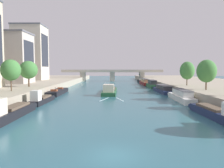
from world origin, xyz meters
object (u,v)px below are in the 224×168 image
at_px(moored_boat_right_end, 181,96).
at_px(moored_boat_right_midway, 151,84).
at_px(barge_midriver, 109,90).
at_px(moored_boat_right_near, 163,89).
at_px(moored_boat_left_near, 9,112).
at_px(tree_left_nearest, 10,70).
at_px(tree_right_distant, 206,71).
at_px(moored_boat_right_lone, 140,81).
at_px(tree_right_far, 187,71).
at_px(tree_left_past_mid, 28,70).
at_px(moored_boat_right_second, 144,82).
at_px(moored_boat_left_downstream, 58,92).
at_px(moored_boat_right_far, 216,113).
at_px(moored_boat_left_gap_after, 41,99).
at_px(bridge_far, 112,74).

height_order(moored_boat_right_end, moored_boat_right_midway, moored_boat_right_midway).
xyz_separation_m(barge_midriver, moored_boat_right_near, (16.09, 2.92, 0.08)).
bearing_deg(barge_midriver, moored_boat_left_near, -114.03).
height_order(tree_left_nearest, tree_right_distant, tree_right_distant).
height_order(barge_midriver, moored_boat_right_near, barge_midriver).
relative_size(moored_boat_right_lone, tree_right_far, 1.56).
bearing_deg(moored_boat_right_near, tree_left_past_mid, -167.92).
bearing_deg(moored_boat_right_second, barge_midriver, -114.38).
relative_size(moored_boat_left_downstream, moored_boat_right_far, 1.09).
xyz_separation_m(moored_boat_right_end, tree_right_far, (5.99, 13.61, 5.50)).
relative_size(moored_boat_left_near, moored_boat_right_end, 0.94).
relative_size(moored_boat_right_lone, tree_left_nearest, 1.58).
distance_m(moored_boat_right_far, moored_boat_right_midway, 49.79).
xyz_separation_m(moored_boat_left_gap_after, tree_left_nearest, (-7.01, 1.82, 5.93)).
distance_m(barge_midriver, moored_boat_right_midway, 24.38).
xyz_separation_m(moored_boat_right_end, bridge_far, (-15.20, 75.21, 3.13)).
height_order(moored_boat_right_midway, tree_right_distant, tree_right_distant).
distance_m(moored_boat_right_near, moored_boat_right_second, 30.95).
bearing_deg(moored_boat_right_far, moored_boat_right_end, 88.20).
relative_size(moored_boat_right_lone, bridge_far, 0.18).
height_order(moored_boat_right_lone, bridge_far, bridge_far).
height_order(moored_boat_right_midway, tree_left_past_mid, tree_left_past_mid).
distance_m(tree_right_distant, bridge_far, 77.24).
height_order(moored_boat_left_near, tree_left_nearest, tree_left_nearest).
relative_size(moored_boat_right_near, tree_left_nearest, 2.38).
relative_size(moored_boat_left_gap_after, moored_boat_right_midway, 0.83).
bearing_deg(moored_boat_right_far, tree_left_past_mid, 144.66).
xyz_separation_m(moored_boat_left_gap_after, moored_boat_right_end, (29.77, 3.46, 0.22)).
xyz_separation_m(moored_boat_left_downstream, moored_boat_right_lone, (30.07, 51.61, 0.07)).
bearing_deg(bridge_far, moored_boat_left_downstream, -103.72).
bearing_deg(moored_boat_right_midway, moored_boat_right_near, -88.45).
bearing_deg(tree_left_nearest, moored_boat_left_near, -65.35).
height_order(barge_midriver, moored_boat_left_downstream, barge_midriver).
xyz_separation_m(barge_midriver, moored_boat_left_gap_after, (-13.77, -17.62, -0.01)).
distance_m(tree_left_past_mid, bridge_far, 69.74).
xyz_separation_m(moored_boat_left_near, moored_boat_right_far, (29.28, -0.13, -0.12)).
xyz_separation_m(moored_boat_left_gap_after, moored_boat_right_far, (29.24, -13.48, 0.02)).
xyz_separation_m(moored_boat_right_near, tree_right_distant, (5.73, -16.16, 5.61)).
bearing_deg(tree_right_distant, moored_boat_right_midway, 100.92).
relative_size(barge_midriver, moored_boat_right_end, 1.31).
distance_m(moored_boat_left_near, moored_boat_left_downstream, 29.39).
relative_size(moored_boat_right_midway, tree_right_distant, 1.92).
xyz_separation_m(moored_boat_left_gap_after, moored_boat_left_downstream, (-0.73, 16.03, -0.21)).
bearing_deg(tree_right_distant, moored_boat_right_second, 97.83).
bearing_deg(moored_boat_left_near, moored_boat_left_downstream, 91.32).
relative_size(tree_right_far, bridge_far, 0.12).
bearing_deg(moored_boat_right_end, tree_left_past_mid, 166.28).
relative_size(moored_boat_right_second, tree_right_far, 2.34).
relative_size(moored_boat_right_end, tree_right_far, 2.09).
xyz_separation_m(moored_boat_left_gap_after, moored_boat_right_near, (29.85, 20.54, 0.09)).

